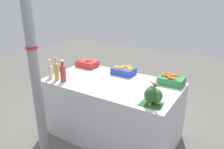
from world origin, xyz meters
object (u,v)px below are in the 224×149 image
Objects in this scene: support_pole at (33,59)px; carrot_crate at (171,80)px; juice_bottle_golden at (56,70)px; juice_bottle_ruby at (63,72)px; sparrow_bird at (155,85)px; juice_bottle_cloudy at (50,70)px; apple_crate at (87,63)px; orange_crate at (124,70)px; broccoli_pile at (152,95)px.

support_pole is 7.96× the size of carrot_crate.
juice_bottle_ruby is at bearing -0.00° from juice_bottle_golden.
sparrow_bird is (0.02, -0.62, 0.17)m from carrot_crate.
juice_bottle_golden is at bearing 0.00° from juice_bottle_cloudy.
apple_crate is at bearing 99.46° from support_pole.
juice_bottle_ruby reaches higher than juice_bottle_cloudy.
carrot_crate reaches higher than orange_crate.
juice_bottle_cloudy is 0.12m from juice_bottle_golden.
carrot_crate is (1.13, 1.11, -0.37)m from support_pole.
carrot_crate is at bearing 89.19° from broccoli_pile.
apple_crate is at bearing -179.84° from orange_crate.
support_pole is at bearing -68.29° from juice_bottle_golden.
carrot_crate is 0.64m from sparrow_bird.
broccoli_pile reaches higher than apple_crate.
support_pole reaches higher than juice_bottle_cloudy.
support_pole is 19.94× the size of sparrow_bird.
sparrow_bird is (1.15, 0.50, -0.21)m from support_pole.
juice_bottle_cloudy is 1.46m from sparrow_bird.
carrot_crate is 1.57m from juice_bottle_cloudy.
apple_crate is at bearing 154.83° from broccoli_pile.
orange_crate is 1.01× the size of juice_bottle_golden.
sparrow_bird reaches higher than orange_crate.
broccoli_pile reaches higher than carrot_crate.
juice_bottle_ruby reaches higher than orange_crate.
orange_crate is at bearing 49.99° from juice_bottle_ruby.
broccoli_pile is at bearing -42.84° from orange_crate.
support_pole is 1.26m from orange_crate.
juice_bottle_golden is at bearing -135.64° from orange_crate.
orange_crate is 1.21× the size of juice_bottle_cloudy.
juice_bottle_cloudy reaches higher than orange_crate.
juice_bottle_golden is (-1.32, -0.64, 0.07)m from carrot_crate.
orange_crate is 0.91m from juice_bottle_golden.
support_pole reaches higher than juice_bottle_ruby.
support_pole is 0.60m from juice_bottle_golden.
juice_bottle_cloudy is 0.90× the size of juice_bottle_ruby.
support_pole is at bearing -125.15° from sparrow_bird.
juice_bottle_golden is (-1.31, -0.02, 0.03)m from broccoli_pile.
juice_bottle_cloudy reaches higher than broccoli_pile.
juice_bottle_cloudy is (-0.76, -0.63, 0.04)m from orange_crate.
juice_bottle_ruby is (-0.53, -0.63, 0.06)m from orange_crate.
orange_crate is at bearing 169.92° from sparrow_bird.
support_pole is at bearing -156.17° from broccoli_pile.
broccoli_pile is 1.43m from juice_bottle_cloudy.
apple_crate is at bearing 99.94° from juice_bottle_ruby.
carrot_crate is 1.08× the size of juice_bottle_ruby.
orange_crate is 0.67m from carrot_crate.
sparrow_bird reaches higher than carrot_crate.
juice_bottle_ruby is 2.32× the size of sparrow_bird.
juice_bottle_ruby reaches higher than carrot_crate.
sparrow_bird is (1.34, -0.62, 0.16)m from apple_crate.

